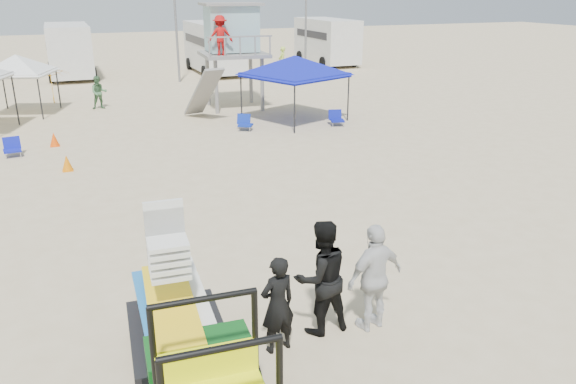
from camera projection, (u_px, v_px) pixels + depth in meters
name	position (u px, v px, depth m)	size (l,w,h in m)	color
ground	(326.00, 323.00, 9.57)	(140.00, 140.00, 0.00)	beige
surf_trailer	(175.00, 308.00, 8.30)	(1.51, 2.62, 2.27)	black
man_left	(278.00, 305.00, 8.61)	(0.59, 0.39, 1.61)	black
man_mid	(321.00, 277.00, 9.06)	(0.95, 0.74, 1.96)	black
man_right	(375.00, 277.00, 9.16)	(1.09, 0.45, 1.86)	silver
lifeguard_tower	(230.00, 32.00, 25.67)	(3.10, 3.10, 4.65)	gray
canopy_blue	(295.00, 59.00, 23.33)	(4.42, 4.42, 3.15)	black
canopy_white_c	(16.00, 58.00, 24.62)	(3.31, 3.31, 3.04)	black
umbrella_b	(52.00, 86.00, 27.59)	(1.88, 1.91, 1.72)	orange
cone_near	(67.00, 163.00, 17.47)	(0.34, 0.34, 0.50)	orange
cone_far	(54.00, 139.00, 20.19)	(0.34, 0.34, 0.50)	#FE4E08
beach_chair_a	(12.00, 147.00, 18.99)	(0.60, 0.64, 0.64)	#1019B0
beach_chair_b	(336.00, 118.00, 23.25)	(0.66, 0.72, 0.64)	#0E1899
beach_chair_c	(245.00, 122.00, 22.48)	(0.72, 0.81, 0.64)	#0E289E
rv_mid_left	(69.00, 48.00, 35.37)	(2.65, 6.50, 3.25)	silver
rv_mid_right	(214.00, 45.00, 37.21)	(2.64, 7.00, 3.25)	silver
rv_far_right	(326.00, 39.00, 41.66)	(2.64, 6.60, 3.25)	silver
light_pole_left	(175.00, 13.00, 32.80)	(0.14, 0.14, 8.00)	slate
light_pole_right	(306.00, 10.00, 37.25)	(0.14, 0.14, 8.00)	slate
distant_beachgoers	(73.00, 94.00, 25.46)	(20.37, 11.98, 1.83)	#47764A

